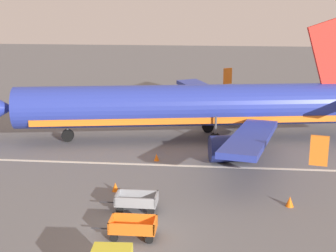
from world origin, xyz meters
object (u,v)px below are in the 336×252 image
at_px(baggage_cart_second_in_row, 136,201).
at_px(traffic_cone_by_carts, 290,201).
at_px(traffic_cone_near_plane, 115,187).
at_px(baggage_cart_nearest, 133,227).
at_px(traffic_cone_mid_apron, 157,157).
at_px(airplane, 196,106).

xyz_separation_m(baggage_cart_second_in_row, traffic_cone_by_carts, (9.33, 1.49, -0.27)).
distance_m(traffic_cone_near_plane, traffic_cone_by_carts, 11.30).
xyz_separation_m(baggage_cart_nearest, traffic_cone_mid_apron, (-0.28, 12.86, -0.32)).
height_order(traffic_cone_mid_apron, traffic_cone_by_carts, traffic_cone_by_carts).
height_order(traffic_cone_near_plane, traffic_cone_mid_apron, traffic_cone_near_plane).
relative_size(baggage_cart_nearest, baggage_cart_second_in_row, 1.00).
xyz_separation_m(traffic_cone_near_plane, traffic_cone_by_carts, (11.22, -1.38, 0.03)).
relative_size(baggage_cart_nearest, traffic_cone_by_carts, 5.40).
bearing_deg(traffic_cone_by_carts, traffic_cone_mid_apron, 139.38).
distance_m(airplane, traffic_cone_near_plane, 14.15).
bearing_deg(traffic_cone_near_plane, baggage_cart_nearest, -70.30).
xyz_separation_m(traffic_cone_mid_apron, traffic_cone_by_carts, (9.24, -7.93, 0.05)).
xyz_separation_m(airplane, traffic_cone_by_carts, (6.46, -14.42, -2.73)).
bearing_deg(baggage_cart_nearest, airplane, 82.64).
distance_m(airplane, traffic_cone_by_carts, 16.03).
bearing_deg(airplane, traffic_cone_mid_apron, -113.21).
relative_size(airplane, traffic_cone_near_plane, 62.01).
xyz_separation_m(baggage_cart_second_in_row, traffic_cone_mid_apron, (0.09, 9.42, -0.32)).
bearing_deg(airplane, traffic_cone_by_carts, -65.87).
bearing_deg(airplane, traffic_cone_near_plane, -110.05).
xyz_separation_m(airplane, baggage_cart_second_in_row, (-2.87, -15.91, -2.45)).
height_order(baggage_cart_nearest, traffic_cone_mid_apron, baggage_cart_nearest).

